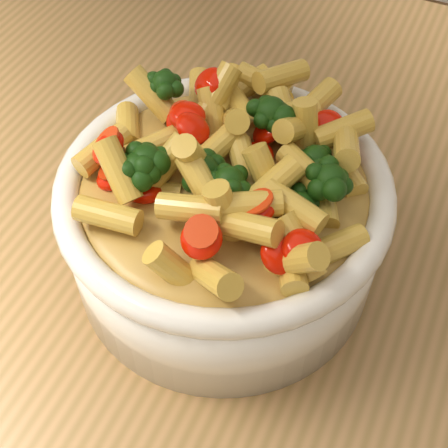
% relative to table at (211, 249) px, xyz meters
% --- Properties ---
extents(table, '(1.20, 0.80, 0.90)m').
position_rel_table_xyz_m(table, '(0.00, 0.00, 0.00)').
color(table, '#A67847').
rests_on(table, ground).
extents(serving_bowl, '(0.25, 0.25, 0.11)m').
position_rel_table_xyz_m(serving_bowl, '(0.05, -0.08, 0.16)').
color(serving_bowl, white).
rests_on(serving_bowl, table).
extents(pasta_salad, '(0.20, 0.20, 0.04)m').
position_rel_table_xyz_m(pasta_salad, '(0.05, -0.08, 0.22)').
color(pasta_salad, gold).
rests_on(pasta_salad, serving_bowl).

